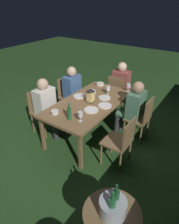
% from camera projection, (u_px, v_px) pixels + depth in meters
% --- Properties ---
extents(ground_plane, '(16.00, 16.00, 0.00)m').
position_uv_depth(ground_plane, '(89.00, 133.00, 4.04)').
color(ground_plane, '#26471E').
extents(dining_table, '(1.85, 0.96, 0.72)m').
position_uv_depth(dining_table, '(89.00, 104.00, 3.70)').
color(dining_table, olive).
rests_on(dining_table, ground).
extents(chair_side_right_a, '(0.42, 0.40, 0.87)m').
position_uv_depth(chair_side_right_a, '(141.00, 117.00, 3.67)').
color(chair_side_right_a, brown).
rests_on(chair_side_right_a, ground).
extents(person_in_green, '(0.38, 0.47, 1.15)m').
position_uv_depth(person_in_green, '(132.00, 107.00, 3.69)').
color(person_in_green, '#4C7A5B').
rests_on(person_in_green, ground).
extents(chair_head_near, '(0.40, 0.42, 0.87)m').
position_uv_depth(chair_head_near, '(118.00, 92.00, 4.63)').
color(chair_head_near, brown).
rests_on(chair_head_near, ground).
extents(person_in_rust, '(0.48, 0.38, 1.15)m').
position_uv_depth(person_in_rust, '(122.00, 83.00, 4.69)').
color(person_in_rust, '#9E4C47').
rests_on(person_in_rust, ground).
extents(chair_side_left_a, '(0.42, 0.40, 0.87)m').
position_uv_depth(chair_side_left_a, '(68.00, 94.00, 4.52)').
color(chair_side_left_a, brown).
rests_on(chair_side_left_a, ground).
extents(person_in_blue, '(0.38, 0.47, 1.15)m').
position_uv_depth(person_in_blue, '(75.00, 90.00, 4.34)').
color(person_in_blue, '#426699').
rests_on(person_in_blue, ground).
extents(chair_side_right_b, '(0.42, 0.40, 0.87)m').
position_uv_depth(chair_side_right_b, '(121.00, 140.00, 3.07)').
color(chair_side_right_b, brown).
rests_on(chair_side_right_b, ground).
extents(chair_side_left_b, '(0.42, 0.40, 0.87)m').
position_uv_depth(chair_side_left_b, '(41.00, 109.00, 3.92)').
color(chair_side_left_b, brown).
rests_on(chair_side_left_b, ground).
extents(person_in_cream, '(0.38, 0.47, 1.15)m').
position_uv_depth(person_in_cream, '(48.00, 105.00, 3.75)').
color(person_in_cream, white).
rests_on(person_in_cream, ground).
extents(lantern_centerpiece, '(0.15, 0.15, 0.27)m').
position_uv_depth(lantern_centerpiece, '(91.00, 95.00, 3.60)').
color(lantern_centerpiece, black).
rests_on(lantern_centerpiece, dining_table).
extents(green_bottle_on_table, '(0.07, 0.07, 0.29)m').
position_uv_depth(green_bottle_on_table, '(69.00, 113.00, 3.11)').
color(green_bottle_on_table, '#1E5B2D').
rests_on(green_bottle_on_table, dining_table).
extents(wine_glass_a, '(0.08, 0.08, 0.17)m').
position_uv_depth(wine_glass_a, '(128.00, 86.00, 4.02)').
color(wine_glass_a, silver).
rests_on(wine_glass_a, dining_table).
extents(wine_glass_b, '(0.08, 0.08, 0.17)m').
position_uv_depth(wine_glass_b, '(108.00, 89.00, 3.91)').
color(wine_glass_b, silver).
rests_on(wine_glass_b, dining_table).
extents(wine_glass_c, '(0.08, 0.08, 0.17)m').
position_uv_depth(wine_glass_c, '(80.00, 115.00, 3.05)').
color(wine_glass_c, silver).
rests_on(wine_glass_c, dining_table).
extents(plate_a, '(0.25, 0.25, 0.01)m').
position_uv_depth(plate_a, '(80.00, 96.00, 3.87)').
color(plate_a, white).
rests_on(plate_a, dining_table).
extents(plate_b, '(0.23, 0.23, 0.01)m').
position_uv_depth(plate_b, '(104.00, 98.00, 3.81)').
color(plate_b, white).
rests_on(plate_b, dining_table).
extents(plate_c, '(0.25, 0.25, 0.01)m').
position_uv_depth(plate_c, '(91.00, 110.00, 3.40)').
color(plate_c, white).
rests_on(plate_c, dining_table).
extents(plate_d, '(0.25, 0.25, 0.01)m').
position_uv_depth(plate_d, '(105.00, 106.00, 3.54)').
color(plate_d, white).
rests_on(plate_d, dining_table).
extents(bowl_olives, '(0.16, 0.16, 0.05)m').
position_uv_depth(bowl_olives, '(100.00, 84.00, 4.37)').
color(bowl_olives, silver).
rests_on(bowl_olives, dining_table).
extents(bowl_bread, '(0.13, 0.13, 0.05)m').
position_uv_depth(bowl_bread, '(55.00, 112.00, 3.30)').
color(bowl_bread, silver).
rests_on(bowl_bread, dining_table).
extents(bowl_salad, '(0.17, 0.17, 0.05)m').
position_uv_depth(bowl_salad, '(92.00, 92.00, 4.01)').
color(bowl_salad, silver).
rests_on(bowl_salad, dining_table).
extents(ice_bucket, '(0.26, 0.26, 0.34)m').
position_uv_depth(ice_bucket, '(113.00, 206.00, 1.82)').
color(ice_bucket, '#B2B7BF').
rests_on(ice_bucket, side_table).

